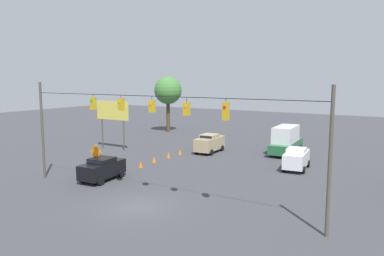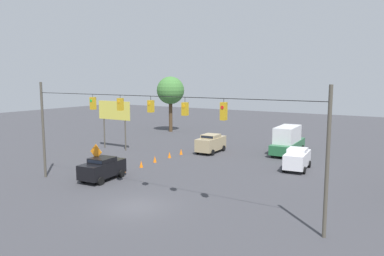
{
  "view_description": "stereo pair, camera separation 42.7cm",
  "coord_description": "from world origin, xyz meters",
  "views": [
    {
      "loc": [
        -14.84,
        17.87,
        8.16
      ],
      "look_at": [
        0.86,
        -8.02,
        4.11
      ],
      "focal_mm": 35.0,
      "sensor_mm": 36.0,
      "label": 1
    },
    {
      "loc": [
        -15.21,
        17.64,
        8.16
      ],
      "look_at": [
        0.86,
        -8.02,
        4.11
      ],
      "focal_mm": 35.0,
      "sensor_mm": 36.0,
      "label": 2
    }
  ],
  "objects": [
    {
      "name": "ground_plane",
      "position": [
        0.0,
        0.0,
        0.0
      ],
      "size": [
        140.0,
        140.0,
        0.0
      ],
      "primitive_type": "plane",
      "color": "#3D3D42"
    },
    {
      "name": "overhead_signal_span",
      "position": [
        -0.06,
        -1.58,
        5.06
      ],
      "size": [
        22.64,
        0.38,
        7.85
      ],
      "color": "#4C473D",
      "rests_on": "ground_plane"
    },
    {
      "name": "sedan_white_oncoming_far",
      "position": [
        -5.78,
        -15.17,
        1.01
      ],
      "size": [
        2.24,
        4.21,
        1.95
      ],
      "color": "silver",
      "rests_on": "ground_plane"
    },
    {
      "name": "sedan_black_parked_shoulder",
      "position": [
        6.57,
        -3.49,
        0.95
      ],
      "size": [
        2.3,
        4.13,
        1.83
      ],
      "color": "black",
      "rests_on": "ground_plane"
    },
    {
      "name": "box_truck_green_oncoming_deep",
      "position": [
        -2.77,
        -21.78,
        1.48
      ],
      "size": [
        2.61,
        7.2,
        3.0
      ],
      "color": "#236038",
      "rests_on": "ground_plane"
    },
    {
      "name": "sedan_tan_withflow_far",
      "position": [
        4.6,
        -17.92,
        1.05
      ],
      "size": [
        2.17,
        4.33,
        2.02
      ],
      "color": "tan",
      "rests_on": "ground_plane"
    },
    {
      "name": "traffic_cone_nearest",
      "position": [
        6.77,
        -6.2,
        0.32
      ],
      "size": [
        0.34,
        0.34,
        0.63
      ],
      "primitive_type": "cone",
      "color": "orange",
      "rests_on": "ground_plane"
    },
    {
      "name": "traffic_cone_second",
      "position": [
        6.62,
        -8.4,
        0.32
      ],
      "size": [
        0.34,
        0.34,
        0.63
      ],
      "primitive_type": "cone",
      "color": "orange",
      "rests_on": "ground_plane"
    },
    {
      "name": "traffic_cone_third",
      "position": [
        6.83,
        -10.72,
        0.32
      ],
      "size": [
        0.34,
        0.34,
        0.63
      ],
      "primitive_type": "cone",
      "color": "orange",
      "rests_on": "ground_plane"
    },
    {
      "name": "traffic_cone_fourth",
      "position": [
        6.84,
        -13.19,
        0.32
      ],
      "size": [
        0.34,
        0.34,
        0.63
      ],
      "primitive_type": "cone",
      "color": "orange",
      "rests_on": "ground_plane"
    },
    {
      "name": "traffic_cone_fifth",
      "position": [
        6.75,
        -15.21,
        0.32
      ],
      "size": [
        0.34,
        0.34,
        0.63
      ],
      "primitive_type": "cone",
      "color": "orange",
      "rests_on": "ground_plane"
    },
    {
      "name": "roadside_billboard",
      "position": [
        15.03,
        -13.81,
        4.14
      ],
      "size": [
        4.7,
        0.16,
        5.56
      ],
      "color": "#4C473D",
      "rests_on": "ground_plane"
    },
    {
      "name": "work_zone_sign",
      "position": [
        7.33,
        -3.59,
        1.99
      ],
      "size": [
        1.27,
        0.06,
        2.84
      ],
      "color": "slate",
      "rests_on": "ground_plane"
    },
    {
      "name": "tree_horizon_left",
      "position": [
        17.8,
        -28.9,
        6.25
      ],
      "size": [
        4.18,
        4.18,
        8.41
      ],
      "color": "#4C3823",
      "rests_on": "ground_plane"
    }
  ]
}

